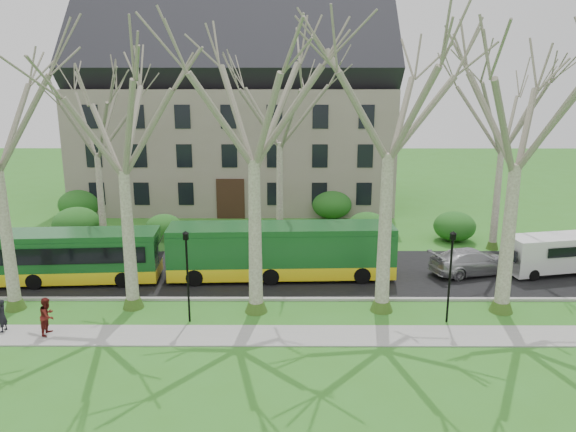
# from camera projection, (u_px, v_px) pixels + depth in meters

# --- Properties ---
(ground) EXTENTS (120.00, 120.00, 0.00)m
(ground) POSITION_uv_depth(u_px,v_px,m) (317.00, 313.00, 27.16)
(ground) COLOR #337621
(ground) RESTS_ON ground
(sidewalk) EXTENTS (70.00, 2.00, 0.06)m
(sidewalk) POSITION_uv_depth(u_px,v_px,m) (320.00, 336.00, 24.73)
(sidewalk) COLOR gray
(sidewalk) RESTS_ON ground
(road) EXTENTS (80.00, 8.00, 0.06)m
(road) POSITION_uv_depth(u_px,v_px,m) (313.00, 273.00, 32.48)
(road) COLOR black
(road) RESTS_ON ground
(curb) EXTENTS (80.00, 0.25, 0.14)m
(curb) POSITION_uv_depth(u_px,v_px,m) (316.00, 299.00, 28.59)
(curb) COLOR #A5A39E
(curb) RESTS_ON ground
(building) EXTENTS (26.50, 12.20, 16.00)m
(building) POSITION_uv_depth(u_px,v_px,m) (236.00, 110.00, 48.40)
(building) COLOR gray
(building) RESTS_ON ground
(tree_row_verge) EXTENTS (49.00, 7.00, 14.00)m
(tree_row_verge) POSITION_uv_depth(u_px,v_px,m) (319.00, 169.00, 25.70)
(tree_row_verge) COLOR gray
(tree_row_verge) RESTS_ON ground
(tree_row_far) EXTENTS (33.00, 7.00, 12.00)m
(tree_row_far) POSITION_uv_depth(u_px,v_px,m) (290.00, 156.00, 36.31)
(tree_row_far) COLOR gray
(tree_row_far) RESTS_ON ground
(lamp_row) EXTENTS (36.22, 0.22, 4.30)m
(lamp_row) POSITION_uv_depth(u_px,v_px,m) (319.00, 270.00, 25.55)
(lamp_row) COLOR black
(lamp_row) RESTS_ON ground
(hedges) EXTENTS (30.60, 8.60, 2.00)m
(hedges) POSITION_uv_depth(u_px,v_px,m) (244.00, 219.00, 40.48)
(hedges) COLOR #1A5B1D
(hedges) RESTS_ON ground
(bus_lead) EXTENTS (11.80, 3.20, 2.92)m
(bus_lead) POSITION_uv_depth(u_px,v_px,m) (51.00, 256.00, 30.69)
(bus_lead) COLOR #175121
(bus_lead) RESTS_ON road
(bus_follow) EXTENTS (12.57, 3.09, 3.12)m
(bus_follow) POSITION_uv_depth(u_px,v_px,m) (282.00, 251.00, 31.35)
(bus_follow) COLOR #175121
(bus_follow) RESTS_ON road
(sedan) EXTENTS (5.39, 3.38, 1.46)m
(sedan) POSITION_uv_depth(u_px,v_px,m) (472.00, 261.00, 32.10)
(sedan) COLOR #A9A8AD
(sedan) RESTS_ON road
(van_a) EXTENTS (5.39, 2.85, 2.23)m
(van_a) POSITION_uv_depth(u_px,v_px,m) (552.00, 255.00, 32.01)
(van_a) COLOR silver
(van_a) RESTS_ON road
(pedestrian_a) EXTENTS (0.41, 0.58, 1.50)m
(pedestrian_a) POSITION_uv_depth(u_px,v_px,m) (2.00, 316.00, 24.92)
(pedestrian_a) COLOR black
(pedestrian_a) RESTS_ON sidewalk
(pedestrian_b) EXTENTS (0.69, 0.87, 1.70)m
(pedestrian_b) POSITION_uv_depth(u_px,v_px,m) (48.00, 316.00, 24.66)
(pedestrian_b) COLOR maroon
(pedestrian_b) RESTS_ON sidewalk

